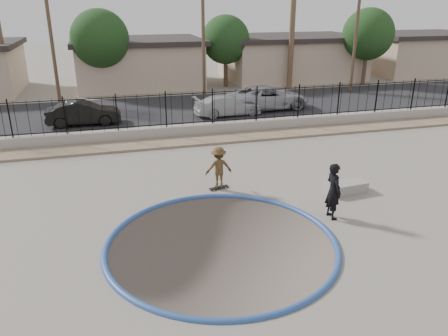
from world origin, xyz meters
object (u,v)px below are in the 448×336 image
at_px(concrete_ledge, 345,187).
at_px(skater, 219,170).
at_px(skateboard, 219,187).
at_px(videographer, 333,191).
at_px(car_d, 268,98).
at_px(car_b, 84,113).
at_px(car_c, 228,105).

bearing_deg(concrete_ledge, skater, 160.94).
distance_m(skateboard, concrete_ledge, 4.83).
bearing_deg(concrete_ledge, videographer, -131.37).
height_order(skater, videographer, videographer).
bearing_deg(videographer, concrete_ledge, -45.09).
distance_m(skateboard, car_d, 13.67).
bearing_deg(skater, skateboard, 179.63).
height_order(skateboard, videographer, videographer).
relative_size(skater, concrete_ledge, 1.00).
relative_size(videographer, car_b, 0.46).
bearing_deg(car_d, skater, 146.83).
distance_m(skater, videographer, 4.49).
bearing_deg(concrete_ledge, car_d, 81.83).
relative_size(concrete_ledge, car_b, 0.38).
distance_m(car_c, car_d, 3.16).
bearing_deg(skater, concrete_ledge, 160.58).
bearing_deg(skateboard, concrete_ledge, -33.58).
height_order(skater, skateboard, skater).
height_order(videographer, concrete_ledge, videographer).
bearing_deg(car_b, concrete_ledge, -140.91).
relative_size(concrete_ledge, car_c, 0.37).
height_order(concrete_ledge, car_d, car_d).
height_order(skateboard, car_b, car_b).
xyz_separation_m(videographer, car_d, (3.46, 15.29, -0.16)).
bearing_deg(skateboard, car_b, 100.85).
bearing_deg(car_d, concrete_ledge, 167.14).
bearing_deg(videographer, skater, 39.07).
bearing_deg(skateboard, skater, 165.48).
xyz_separation_m(skateboard, videographer, (3.05, -3.29, 0.91)).
relative_size(skateboard, car_c, 0.19).
relative_size(skateboard, car_b, 0.20).
distance_m(skater, car_c, 11.66).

